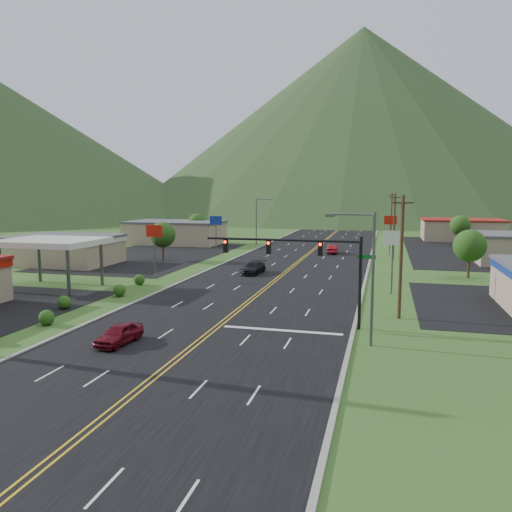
% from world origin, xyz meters
% --- Properties ---
extents(ground, '(500.00, 500.00, 0.00)m').
position_xyz_m(ground, '(0.00, 0.00, 0.00)').
color(ground, '#2B4F1C').
rests_on(ground, ground).
extents(road, '(20.00, 460.00, 0.04)m').
position_xyz_m(road, '(0.00, 0.00, 0.00)').
color(road, black).
rests_on(road, ground).
extents(curb_east, '(0.30, 460.00, 0.14)m').
position_xyz_m(curb_east, '(10.15, 0.00, 0.00)').
color(curb_east, gray).
rests_on(curb_east, ground).
extents(traffic_signal, '(13.10, 0.43, 7.00)m').
position_xyz_m(traffic_signal, '(6.48, 14.00, 5.33)').
color(traffic_signal, black).
rests_on(traffic_signal, ground).
extents(streetlight_east, '(3.28, 0.25, 9.00)m').
position_xyz_m(streetlight_east, '(11.18, 10.00, 5.18)').
color(streetlight_east, '#59595E').
rests_on(streetlight_east, ground).
extents(streetlight_west, '(3.28, 0.25, 9.00)m').
position_xyz_m(streetlight_west, '(-11.68, 70.00, 5.18)').
color(streetlight_west, '#59595E').
rests_on(streetlight_west, ground).
extents(gas_canopy, '(10.00, 8.00, 5.30)m').
position_xyz_m(gas_canopy, '(-22.00, 22.00, 4.87)').
color(gas_canopy, white).
rests_on(gas_canopy, ground).
extents(building_west_mid, '(14.40, 10.40, 4.10)m').
position_xyz_m(building_west_mid, '(-32.00, 38.00, 2.27)').
color(building_west_mid, tan).
rests_on(building_west_mid, ground).
extents(building_west_far, '(18.40, 11.40, 4.50)m').
position_xyz_m(building_west_far, '(-28.00, 68.00, 2.26)').
color(building_west_far, tan).
rests_on(building_west_far, ground).
extents(building_east_far, '(16.40, 12.40, 4.50)m').
position_xyz_m(building_east_far, '(28.00, 90.00, 2.26)').
color(building_east_far, tan).
rests_on(building_east_far, ground).
extents(pole_sign_west_a, '(2.00, 0.18, 6.40)m').
position_xyz_m(pole_sign_west_a, '(-14.00, 30.00, 5.05)').
color(pole_sign_west_a, '#59595E').
rests_on(pole_sign_west_a, ground).
extents(pole_sign_west_b, '(2.00, 0.18, 6.40)m').
position_xyz_m(pole_sign_west_b, '(-14.00, 52.00, 5.05)').
color(pole_sign_west_b, '#59595E').
rests_on(pole_sign_west_b, ground).
extents(pole_sign_east_a, '(2.00, 0.18, 6.40)m').
position_xyz_m(pole_sign_east_a, '(13.00, 28.00, 5.05)').
color(pole_sign_east_a, '#59595E').
rests_on(pole_sign_east_a, ground).
extents(pole_sign_east_b, '(2.00, 0.18, 6.40)m').
position_xyz_m(pole_sign_east_b, '(13.00, 60.00, 5.05)').
color(pole_sign_east_b, '#59595E').
rests_on(pole_sign_east_b, ground).
extents(tree_west_a, '(3.84, 3.84, 5.82)m').
position_xyz_m(tree_west_a, '(-20.00, 45.00, 3.89)').
color(tree_west_a, '#382314').
rests_on(tree_west_a, ground).
extents(tree_west_b, '(3.84, 3.84, 5.82)m').
position_xyz_m(tree_west_b, '(-25.00, 72.00, 3.89)').
color(tree_west_b, '#382314').
rests_on(tree_west_b, ground).
extents(tree_east_a, '(3.84, 3.84, 5.82)m').
position_xyz_m(tree_east_a, '(22.00, 40.00, 3.89)').
color(tree_east_a, '#382314').
rests_on(tree_east_a, ground).
extents(tree_east_b, '(3.84, 3.84, 5.82)m').
position_xyz_m(tree_east_b, '(26.00, 78.00, 3.89)').
color(tree_east_b, '#382314').
rests_on(tree_east_b, ground).
extents(utility_pole_a, '(1.60, 0.28, 10.00)m').
position_xyz_m(utility_pole_a, '(13.50, 18.00, 5.13)').
color(utility_pole_a, '#382314').
rests_on(utility_pole_a, ground).
extents(utility_pole_b, '(1.60, 0.28, 10.00)m').
position_xyz_m(utility_pole_b, '(13.50, 55.00, 5.13)').
color(utility_pole_b, '#382314').
rests_on(utility_pole_b, ground).
extents(utility_pole_c, '(1.60, 0.28, 10.00)m').
position_xyz_m(utility_pole_c, '(13.50, 95.00, 5.13)').
color(utility_pole_c, '#382314').
rests_on(utility_pole_c, ground).
extents(utility_pole_d, '(1.60, 0.28, 10.00)m').
position_xyz_m(utility_pole_d, '(13.50, 135.00, 5.13)').
color(utility_pole_d, '#382314').
rests_on(utility_pole_d, ground).
extents(mountain_n, '(220.00, 220.00, 85.00)m').
position_xyz_m(mountain_n, '(0.00, 220.00, 42.50)').
color(mountain_n, '#1C3719').
rests_on(mountain_n, ground).
extents(car_red_near, '(2.02, 4.19, 1.38)m').
position_xyz_m(car_red_near, '(-5.02, 6.01, 0.69)').
color(car_red_near, maroon).
rests_on(car_red_near, ground).
extents(car_dark_mid, '(2.43, 5.21, 1.47)m').
position_xyz_m(car_dark_mid, '(-3.68, 36.44, 0.74)').
color(car_dark_mid, black).
rests_on(car_dark_mid, ground).
extents(car_red_far, '(1.73, 4.58, 1.49)m').
position_xyz_m(car_red_far, '(3.85, 59.56, 0.75)').
color(car_red_far, maroon).
rests_on(car_red_far, ground).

